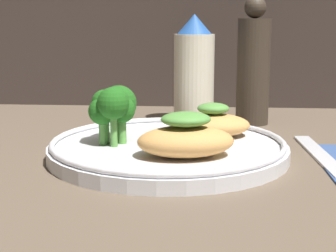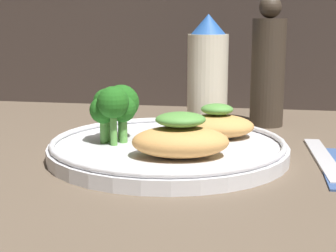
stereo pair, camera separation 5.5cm
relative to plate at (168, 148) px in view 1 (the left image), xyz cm
name	(u,v)px [view 1 (the left image)]	position (x,y,z in cm)	size (l,w,h in cm)	color
ground_plane	(168,161)	(0.00, 0.00, -1.49)	(180.00, 180.00, 1.00)	brown
plate	(168,148)	(0.00, 0.00, 0.00)	(25.74, 25.74, 2.00)	silver
grilled_meat_front	(186,138)	(2.10, -4.81, 2.20)	(10.52, 7.97, 4.41)	tan
grilled_meat_middle	(213,123)	(4.84, 4.39, 1.88)	(8.90, 6.71, 3.85)	tan
broccoli_bunch	(114,107)	(-5.85, 0.17, 4.41)	(4.89, 6.74, 6.32)	#569942
sauce_bottle	(194,72)	(2.23, 19.04, 6.34)	(5.68, 5.68, 15.32)	beige
pepper_grinder	(253,67)	(10.51, 19.04, 7.05)	(4.60, 4.60, 17.67)	#382D23
fork	(320,153)	(16.41, 1.54, -0.69)	(2.77, 17.25, 0.60)	silver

